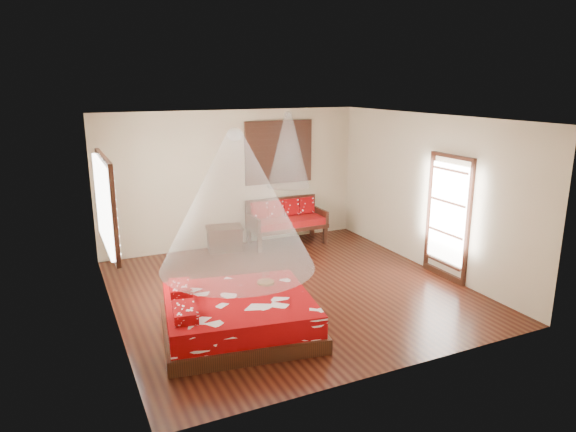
# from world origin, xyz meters

# --- Properties ---
(room) EXTENTS (5.54, 5.54, 2.84)m
(room) POSITION_xyz_m (0.00, 0.00, 1.40)
(room) COLOR black
(room) RESTS_ON ground
(bed) EXTENTS (2.30, 2.14, 0.63)m
(bed) POSITION_xyz_m (-1.28, -1.05, 0.25)
(bed) COLOR black
(bed) RESTS_ON floor
(daybed) EXTENTS (1.63, 0.72, 0.94)m
(daybed) POSITION_xyz_m (1.02, 2.37, 0.52)
(daybed) COLOR black
(daybed) RESTS_ON floor
(storage_chest) EXTENTS (0.80, 0.65, 0.49)m
(storage_chest) POSITION_xyz_m (-0.32, 2.45, 0.25)
(storage_chest) COLOR black
(storage_chest) RESTS_ON floor
(shutter_panel) EXTENTS (1.52, 0.06, 1.32)m
(shutter_panel) POSITION_xyz_m (1.02, 2.72, 1.90)
(shutter_panel) COLOR black
(shutter_panel) RESTS_ON wall_back
(window_left) EXTENTS (0.10, 1.74, 1.34)m
(window_left) POSITION_xyz_m (-2.71, 0.20, 1.70)
(window_left) COLOR black
(window_left) RESTS_ON wall_left
(glazed_door) EXTENTS (0.08, 1.02, 2.16)m
(glazed_door) POSITION_xyz_m (2.72, -0.60, 1.07)
(glazed_door) COLOR black
(glazed_door) RESTS_ON floor
(wine_tray) EXTENTS (0.25, 0.25, 0.20)m
(wine_tray) POSITION_xyz_m (-0.73, -0.72, 0.55)
(wine_tray) COLOR brown
(wine_tray) RESTS_ON bed
(mosquito_net_main) EXTENTS (2.05, 2.05, 1.80)m
(mosquito_net_main) POSITION_xyz_m (-1.26, -1.05, 1.85)
(mosquito_net_main) COLOR white
(mosquito_net_main) RESTS_ON ceiling
(mosquito_net_daybed) EXTENTS (0.88, 0.88, 1.50)m
(mosquito_net_daybed) POSITION_xyz_m (1.02, 2.25, 2.00)
(mosquito_net_daybed) COLOR white
(mosquito_net_daybed) RESTS_ON ceiling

